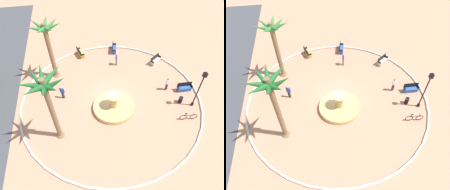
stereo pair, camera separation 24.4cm
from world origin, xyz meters
TOP-DOWN VIEW (x-y plane):
  - ground_plane at (0.00, 0.00)m, footprint 80.00×80.00m
  - plaza_curb at (0.00, 0.00)m, footprint 18.59×18.59m
  - fountain at (-1.34, 0.00)m, footprint 4.10×4.10m
  - palm_tree_near_fountain at (-3.55, 5.31)m, footprint 3.52×3.45m
  - palm_tree_by_curb at (4.68, 5.61)m, footprint 3.52×3.48m
  - bench_east at (8.15, -1.81)m, footprint 1.67×0.84m
  - bench_west at (-0.20, -7.95)m, footprint 0.55×1.61m
  - bench_north at (2.62, 7.31)m, footprint 1.02×1.67m
  - bench_southeast at (7.98, 2.59)m, footprint 1.68×0.96m
  - bench_southwest at (4.85, -6.38)m, footprint 1.36×1.58m
  - lamppost at (-2.32, -7.94)m, footprint 0.32×0.32m
  - trash_bin at (-1.72, -6.89)m, footprint 0.46×0.46m
  - bicycle_red_frame at (-3.90, -6.76)m, footprint 0.44×1.72m
  - person_cyclist_helmet at (0.24, -6.08)m, footprint 0.28×0.52m
  - person_cyclist_photo at (5.38, -1.57)m, footprint 0.52×0.27m
  - person_pedestrian_stroll at (1.01, 4.92)m, footprint 0.33×0.49m

SIDE VIEW (x-z plane):
  - ground_plane at x=0.00m, z-range 0.00..0.00m
  - plaza_curb at x=0.00m, z-range 0.00..0.20m
  - fountain at x=-1.34m, z-range -0.67..1.25m
  - bench_east at x=8.15m, z-range -0.15..0.85m
  - bench_west at x=-0.20m, z-range -0.15..0.85m
  - bench_north at x=2.62m, z-range -0.15..0.85m
  - bench_southeast at x=7.98m, z-range -0.15..0.85m
  - bench_southwest at x=4.85m, z-range -0.15..0.85m
  - bicycle_red_frame at x=-3.90m, z-range -0.09..0.86m
  - trash_bin at x=-1.72m, z-range 0.02..0.75m
  - person_pedestrian_stroll at x=1.01m, z-range 0.10..1.73m
  - person_cyclist_photo at x=5.38m, z-range 0.10..1.78m
  - person_cyclist_helmet at x=0.24m, z-range 0.10..1.79m
  - lamppost at x=-2.32m, z-range 0.38..4.89m
  - palm_tree_by_curb at x=4.68m, z-range 1.64..8.45m
  - palm_tree_near_fountain at x=-3.55m, z-range 2.01..9.26m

